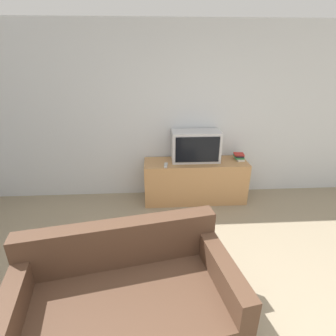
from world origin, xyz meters
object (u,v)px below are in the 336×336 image
(tv_stand, at_px, (195,181))
(television, at_px, (196,146))
(couch, at_px, (127,305))
(remote_on_stand, at_px, (166,165))
(book_stack, at_px, (239,157))

(tv_stand, relative_size, television, 2.17)
(tv_stand, bearing_deg, couch, -112.31)
(television, bearing_deg, tv_stand, -87.19)
(television, bearing_deg, remote_on_stand, -155.51)
(tv_stand, relative_size, book_stack, 7.26)
(book_stack, height_order, remote_on_stand, book_stack)
(couch, bearing_deg, remote_on_stand, 67.57)
(tv_stand, xyz_separation_m, book_stack, (0.68, 0.06, 0.37))
(couch, bearing_deg, tv_stand, 57.05)
(television, relative_size, couch, 0.39)
(book_stack, xyz_separation_m, remote_on_stand, (-1.14, -0.20, -0.03))
(television, height_order, remote_on_stand, television)
(tv_stand, distance_m, book_stack, 0.78)
(television, distance_m, book_stack, 0.71)
(television, height_order, couch, television)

